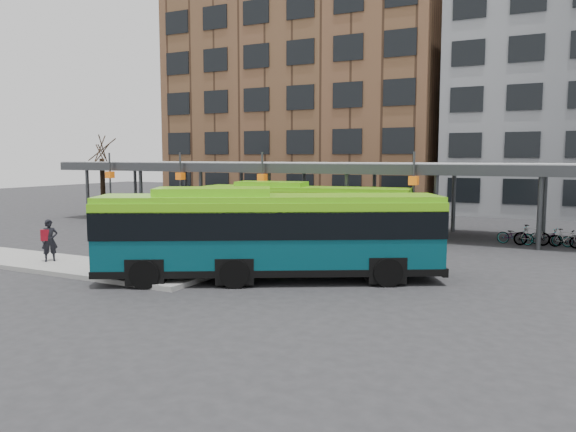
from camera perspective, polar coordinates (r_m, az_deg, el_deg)
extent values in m
plane|color=#28282B|center=(23.78, -7.81, -5.00)|extent=(120.00, 120.00, 0.00)
cube|color=gray|center=(25.20, -22.17, -4.56)|extent=(14.00, 3.00, 0.18)
cube|color=#999B9E|center=(34.82, 4.38, 5.15)|extent=(40.00, 6.00, 0.35)
cube|color=#383A3D|center=(32.08, 2.32, 4.82)|extent=(40.00, 0.15, 0.55)
cylinder|color=#383A3D|center=(43.22, -19.69, 2.20)|extent=(0.24, 0.24, 3.80)
cylinder|color=#383A3D|center=(46.79, -15.25, 2.60)|extent=(0.24, 0.24, 3.80)
cylinder|color=#383A3D|center=(39.74, -14.71, 2.05)|extent=(0.24, 0.24, 3.80)
cylinder|color=#383A3D|center=(43.60, -10.35, 2.48)|extent=(0.24, 0.24, 3.80)
cylinder|color=#383A3D|center=(36.63, -8.83, 1.85)|extent=(0.24, 0.24, 3.80)
cylinder|color=#383A3D|center=(40.78, -4.74, 2.32)|extent=(0.24, 0.24, 3.80)
cylinder|color=#383A3D|center=(33.96, -1.96, 1.59)|extent=(0.24, 0.24, 3.80)
cylinder|color=#383A3D|center=(38.41, 1.64, 2.11)|extent=(0.24, 0.24, 3.80)
cylinder|color=#383A3D|center=(31.87, 5.95, 1.27)|extent=(0.24, 0.24, 3.80)
cylinder|color=#383A3D|center=(36.57, 8.75, 1.84)|extent=(0.24, 0.24, 3.80)
cylinder|color=#383A3D|center=(30.46, 14.77, 0.89)|extent=(0.24, 0.24, 3.80)
cylinder|color=#383A3D|center=(35.35, 16.48, 1.52)|extent=(0.24, 0.24, 3.80)
cylinder|color=#383A3D|center=(29.82, 24.21, 0.45)|extent=(0.24, 0.24, 3.80)
cylinder|color=#383A3D|center=(34.80, 24.60, 1.16)|extent=(0.24, 0.24, 3.80)
cylinder|color=#383A3D|center=(40.49, -17.60, 2.74)|extent=(0.12, 0.12, 4.80)
cube|color=#D75B0C|center=(40.45, -17.64, 4.01)|extent=(0.45, 0.45, 0.45)
cylinder|color=#383A3D|center=(36.55, -10.85, 2.59)|extent=(0.12, 0.12, 4.80)
cube|color=#D75B0C|center=(36.51, -10.88, 4.00)|extent=(0.45, 0.45, 0.45)
cylinder|color=#383A3D|center=(33.23, -2.62, 2.36)|extent=(0.12, 0.12, 4.80)
cube|color=#D75B0C|center=(33.19, -2.63, 3.91)|extent=(0.45, 0.45, 0.45)
cylinder|color=#383A3D|center=(29.86, 12.60, 1.80)|extent=(0.12, 0.12, 4.80)
cube|color=#D75B0C|center=(29.81, 12.64, 3.53)|extent=(0.45, 0.45, 0.45)
cylinder|color=black|center=(44.24, -18.29, 2.72)|extent=(0.36, 0.36, 4.40)
cylinder|color=black|center=(44.11, -18.31, 6.09)|extent=(0.08, 1.63, 1.59)
cylinder|color=black|center=(44.25, -18.31, 6.09)|extent=(1.63, 0.13, 1.59)
cylinder|color=black|center=(44.25, -18.50, 6.08)|extent=(0.15, 1.63, 1.59)
cylinder|color=black|center=(44.11, -18.50, 6.08)|extent=(1.63, 0.10, 1.59)
cube|color=brown|center=(56.61, 2.38, 12.60)|extent=(26.00, 14.00, 22.00)
cube|color=#06404B|center=(20.58, -1.86, -2.02)|extent=(12.03, 8.24, 2.57)
cube|color=black|center=(20.51, -1.87, -0.60)|extent=(12.11, 8.32, 0.98)
cube|color=#69C414|center=(20.43, -1.87, 1.83)|extent=(11.98, 8.15, 0.21)
cube|color=#69C414|center=(20.50, -7.64, 2.38)|extent=(4.49, 3.62, 0.36)
cube|color=black|center=(20.77, -1.85, -5.20)|extent=(12.11, 8.33, 0.25)
cylinder|color=black|center=(19.99, 10.10, -5.64)|extent=(1.05, 0.77, 1.03)
cylinder|color=black|center=(22.40, 8.73, -4.36)|extent=(1.05, 0.77, 1.03)
cylinder|color=black|center=(19.57, -5.46, -5.83)|extent=(1.05, 0.77, 1.03)
cylinder|color=black|center=(22.02, -5.10, -4.49)|extent=(1.05, 0.77, 1.03)
cylinder|color=black|center=(19.98, -14.37, -5.75)|extent=(1.05, 0.77, 1.03)
cylinder|color=black|center=(22.39, -13.03, -4.45)|extent=(1.05, 0.77, 1.03)
cube|color=#06404B|center=(30.62, 1.67, 0.40)|extent=(11.64, 4.01, 2.38)
cube|color=black|center=(30.58, 1.68, 1.29)|extent=(11.70, 4.07, 0.90)
cube|color=#69C414|center=(30.52, 1.68, 2.80)|extent=(11.63, 3.91, 0.19)
cube|color=#69C414|center=(31.12, -1.68, 3.21)|extent=(4.01, 2.24, 0.33)
cube|color=black|center=(30.75, 1.67, -1.59)|extent=(11.71, 4.07, 0.23)
cylinder|color=black|center=(28.74, 8.28, -2.13)|extent=(0.98, 0.42, 0.95)
cylinder|color=black|center=(31.01, 9.04, -1.55)|extent=(0.98, 0.42, 0.95)
cylinder|color=black|center=(30.00, -1.06, -1.73)|extent=(0.98, 0.42, 0.95)
cylinder|color=black|center=(32.18, 0.32, -1.20)|extent=(0.98, 0.42, 0.95)
cylinder|color=black|center=(31.07, -6.03, -1.49)|extent=(0.98, 0.42, 0.95)
cylinder|color=black|center=(33.17, -4.37, -1.00)|extent=(0.98, 0.42, 0.95)
imported|color=black|center=(25.42, -23.05, -2.29)|extent=(0.72, 0.77, 1.76)
cube|color=maroon|center=(25.38, -23.48, -1.79)|extent=(0.35, 0.38, 0.47)
imported|color=slate|center=(31.37, 22.09, -1.82)|extent=(1.91, 0.91, 0.96)
imported|color=slate|center=(31.27, 23.53, -1.80)|extent=(1.86, 1.03, 1.08)
imported|color=slate|center=(31.86, 24.74, -1.89)|extent=(1.77, 1.04, 0.88)
imported|color=slate|center=(31.26, 26.35, -2.05)|extent=(1.62, 0.71, 0.94)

